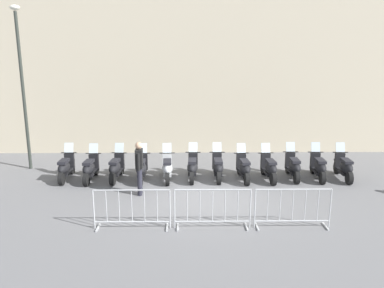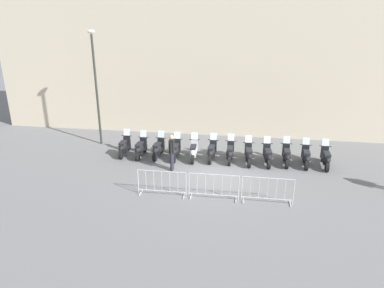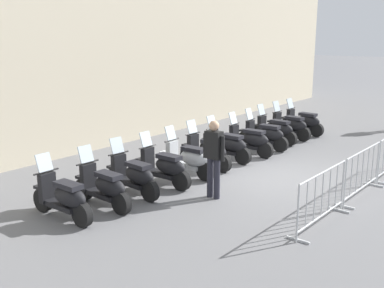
# 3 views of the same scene
# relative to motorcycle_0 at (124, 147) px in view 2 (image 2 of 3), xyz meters

# --- Properties ---
(ground_plane) EXTENTS (120.00, 120.00, 0.00)m
(ground_plane) POSITION_rel_motorcycle_0_xyz_m (4.77, -2.34, -0.45)
(ground_plane) COLOR slate
(building_facade) EXTENTS (28.10, 5.41, 11.98)m
(building_facade) POSITION_rel_motorcycle_0_xyz_m (5.51, 4.49, 5.54)
(building_facade) COLOR beige
(building_facade) RESTS_ON ground
(motorcycle_0) EXTENTS (0.56, 1.73, 1.24)m
(motorcycle_0) POSITION_rel_motorcycle_0_xyz_m (0.00, 0.00, 0.00)
(motorcycle_0) COLOR black
(motorcycle_0) RESTS_ON ground
(motorcycle_1) EXTENTS (0.61, 1.72, 1.24)m
(motorcycle_1) POSITION_rel_motorcycle_0_xyz_m (0.89, -0.21, 0.00)
(motorcycle_1) COLOR black
(motorcycle_1) RESTS_ON ground
(motorcycle_2) EXTENTS (0.66, 1.72, 1.24)m
(motorcycle_2) POSITION_rel_motorcycle_0_xyz_m (1.79, -0.23, 0.00)
(motorcycle_2) COLOR black
(motorcycle_2) RESTS_ON ground
(motorcycle_3) EXTENTS (0.56, 1.73, 1.24)m
(motorcycle_3) POSITION_rel_motorcycle_0_xyz_m (2.70, -0.39, 0.00)
(motorcycle_3) COLOR black
(motorcycle_3) RESTS_ON ground
(motorcycle_4) EXTENTS (0.56, 1.73, 1.24)m
(motorcycle_4) POSITION_rel_motorcycle_0_xyz_m (3.60, -0.48, 0.00)
(motorcycle_4) COLOR black
(motorcycle_4) RESTS_ON ground
(motorcycle_5) EXTENTS (0.64, 1.72, 1.24)m
(motorcycle_5) POSITION_rel_motorcycle_0_xyz_m (4.51, -0.49, 0.00)
(motorcycle_5) COLOR black
(motorcycle_5) RESTS_ON ground
(motorcycle_6) EXTENTS (0.59, 1.72, 1.24)m
(motorcycle_6) POSITION_rel_motorcycle_0_xyz_m (5.42, -0.59, 0.00)
(motorcycle_6) COLOR black
(motorcycle_6) RESTS_ON ground
(motorcycle_7) EXTENTS (0.56, 1.72, 1.24)m
(motorcycle_7) POSITION_rel_motorcycle_0_xyz_m (6.31, -0.82, 0.00)
(motorcycle_7) COLOR black
(motorcycle_7) RESTS_ON ground
(motorcycle_8) EXTENTS (0.56, 1.72, 1.24)m
(motorcycle_8) POSITION_rel_motorcycle_0_xyz_m (7.21, -0.91, 0.00)
(motorcycle_8) COLOR black
(motorcycle_8) RESTS_ON ground
(motorcycle_9) EXTENTS (0.61, 1.72, 1.24)m
(motorcycle_9) POSITION_rel_motorcycle_0_xyz_m (8.13, -0.86, 0.00)
(motorcycle_9) COLOR black
(motorcycle_9) RESTS_ON ground
(motorcycle_10) EXTENTS (0.65, 1.72, 1.24)m
(motorcycle_10) POSITION_rel_motorcycle_0_xyz_m (9.02, -1.00, 0.00)
(motorcycle_10) COLOR black
(motorcycle_10) RESTS_ON ground
(motorcycle_11) EXTENTS (0.63, 1.72, 1.24)m
(motorcycle_11) POSITION_rel_motorcycle_0_xyz_m (9.92, -1.14, 0.00)
(motorcycle_11) COLOR black
(motorcycle_11) RESTS_ON ground
(barrier_segment_0) EXTENTS (1.98, 0.64, 1.07)m
(barrier_segment_0) POSITION_rel_motorcycle_0_xyz_m (2.47, -4.25, 0.07)
(barrier_segment_0) COLOR #B2B5B7
(barrier_segment_0) RESTS_ON ground
(barrier_segment_1) EXTENTS (1.98, 0.64, 1.07)m
(barrier_segment_1) POSITION_rel_motorcycle_0_xyz_m (4.54, -4.47, 0.07)
(barrier_segment_1) COLOR #B2B5B7
(barrier_segment_1) RESTS_ON ground
(barrier_segment_2) EXTENTS (1.98, 0.64, 1.07)m
(barrier_segment_2) POSITION_rel_motorcycle_0_xyz_m (6.60, -4.69, 0.07)
(barrier_segment_2) COLOR #B2B5B7
(barrier_segment_2) RESTS_ON ground
(street_lamp) EXTENTS (0.36, 0.36, 6.15)m
(street_lamp) POSITION_rel_motorcycle_0_xyz_m (-1.68, 1.64, 3.23)
(street_lamp) COLOR #2D332D
(street_lamp) RESTS_ON ground
(officer_near_row_end) EXTENTS (0.25, 0.55, 1.73)m
(officer_near_row_end) POSITION_rel_motorcycle_0_xyz_m (2.65, -1.78, 0.53)
(officer_near_row_end) COLOR #23232D
(officer_near_row_end) RESTS_ON ground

